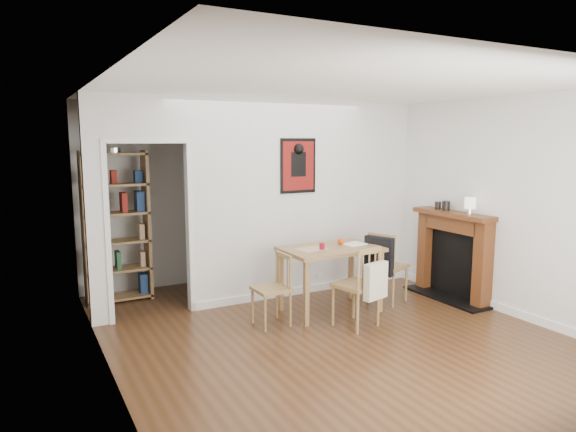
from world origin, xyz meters
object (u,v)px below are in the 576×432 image
ceramic_jar_b (438,205)px  chair_front (357,286)px  chair_right (387,266)px  notebook (354,244)px  red_glass (322,246)px  orange_fruit (341,241)px  fireplace (454,252)px  dining_table (331,255)px  chair_left (271,290)px  mantel_lamp (470,204)px  ceramic_jar_a (446,206)px  bookshelf (116,228)px

ceramic_jar_b → chair_front: bearing=-161.9°
chair_right → chair_front: 1.01m
chair_right → notebook: bearing=174.1°
red_glass → orange_fruit: orange_fruit is taller
chair_right → orange_fruit: 0.74m
fireplace → notebook: size_ratio=4.57×
fireplace → orange_fruit: bearing=166.2°
dining_table → chair_front: chair_front is taller
chair_left → ceramic_jar_b: bearing=1.7°
mantel_lamp → ceramic_jar_b: size_ratio=2.16×
chair_left → orange_fruit: size_ratio=9.56×
orange_fruit → ceramic_jar_a: size_ratio=0.68×
fireplace → ceramic_jar_a: size_ratio=9.93×
orange_fruit → chair_left: bearing=-171.0°
chair_front → notebook: 0.77m
fireplace → bookshelf: bearing=153.3°
dining_table → notebook: (0.35, 0.01, 0.10)m
orange_fruit → ceramic_jar_b: bearing=-3.5°
chair_right → ceramic_jar_a: 1.15m
bookshelf → ceramic_jar_b: 4.27m
dining_table → mantel_lamp: mantel_lamp is taller
chair_left → mantel_lamp: (2.52, -0.52, 0.89)m
chair_right → notebook: (-0.49, 0.05, 0.33)m
chair_front → orange_fruit: (0.22, 0.66, 0.37)m
chair_right → bookshelf: (-3.04, 1.73, 0.48)m
bookshelf → notebook: size_ratio=7.14×
dining_table → chair_left: 0.91m
bookshelf → notebook: 3.06m
dining_table → bookshelf: bearing=142.6°
chair_right → fireplace: size_ratio=0.74×
bookshelf → ceramic_jar_b: bookshelf is taller
notebook → mantel_lamp: (1.32, -0.61, 0.49)m
red_glass → orange_fruit: bearing=20.0°
chair_left → fireplace: bearing=-4.7°
bookshelf → ceramic_jar_a: bearing=-25.2°
bookshelf → ceramic_jar_a: (3.91, -1.84, 0.26)m
chair_right → ceramic_jar_b: bearing=2.0°
dining_table → bookshelf: (-2.20, 1.68, 0.26)m
dining_table → chair_front: 0.62m
dining_table → chair_front: size_ratio=1.26×
chair_left → red_glass: size_ratio=10.02×
chair_left → mantel_lamp: mantel_lamp is taller
chair_front → mantel_lamp: mantel_lamp is taller
orange_fruit → ceramic_jar_b: size_ratio=0.84×
orange_fruit → notebook: (0.15, -0.07, -0.04)m
bookshelf → notebook: (2.55, -1.68, -0.16)m
chair_front → notebook: (0.37, 0.59, 0.33)m
chair_right → chair_front: bearing=-148.1°
orange_fruit → mantel_lamp: 1.68m
dining_table → ceramic_jar_b: size_ratio=11.47×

